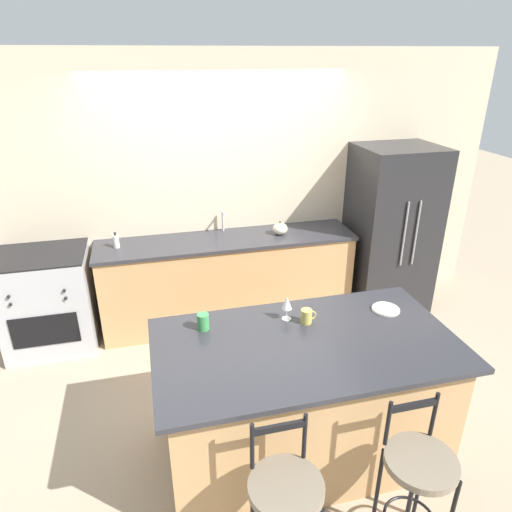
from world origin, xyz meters
name	(u,v)px	position (x,y,z in m)	size (l,w,h in m)	color
ground_plane	(236,335)	(0.00, 0.00, 0.00)	(18.00, 18.00, 0.00)	tan
wall_back	(220,190)	(0.00, 0.65, 1.35)	(6.00, 0.07, 2.70)	beige
back_counter	(228,279)	(0.00, 0.35, 0.47)	(2.60, 0.63, 0.94)	tan
sink_faucet	(223,219)	(0.00, 0.54, 1.07)	(0.02, 0.13, 0.22)	#ADAFB5
kitchen_island	(303,399)	(0.16, -1.57, 0.48)	(1.97, 1.06, 0.94)	tan
refrigerator	(390,229)	(1.79, 0.27, 0.89)	(0.83, 0.75, 1.79)	#232326
oven_range	(49,300)	(-1.75, 0.29, 0.48)	(0.80, 0.69, 0.97)	#ADAFB5
bar_stool_near	(285,501)	(-0.22, -2.33, 0.55)	(0.39, 0.39, 0.97)	black
bar_stool_far	(417,475)	(0.53, -2.36, 0.55)	(0.39, 0.39, 0.97)	black
dinner_plate	(386,309)	(0.85, -1.33, 0.95)	(0.20, 0.20, 0.02)	beige
wine_glass	(287,303)	(0.12, -1.27, 1.07)	(0.07, 0.07, 0.18)	white
coffee_mug	(307,316)	(0.24, -1.35, 0.99)	(0.11, 0.08, 0.10)	#C1B251
tumbler_cup	(203,322)	(-0.46, -1.25, 1.00)	(0.08, 0.08, 0.11)	#3D934C
pumpkin_decoration	(280,229)	(0.55, 0.32, 0.99)	(0.15, 0.15, 0.14)	beige
soap_bottle	(116,241)	(-1.07, 0.36, 1.00)	(0.06, 0.06, 0.16)	silver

